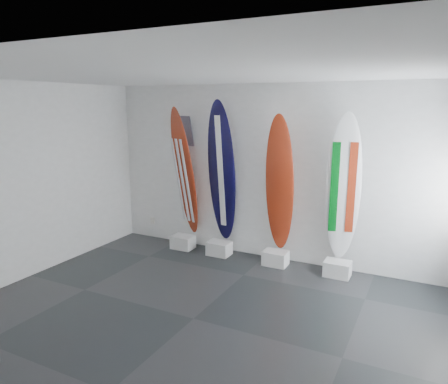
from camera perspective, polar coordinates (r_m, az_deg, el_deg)
The scene contains 13 objects.
floor at distance 5.54m, azimuth -4.17°, elevation -16.83°, with size 6.00×6.00×0.00m, color black.
ceiling at distance 4.87m, azimuth -4.72°, elevation 15.87°, with size 6.00×6.00×0.00m, color white.
wall_back at distance 7.21m, azimuth 5.94°, elevation 2.58°, with size 6.00×6.00×0.00m, color silver.
wall_left at distance 7.01m, azimuth -25.90°, elevation 1.18°, with size 5.00×5.00×0.00m, color silver.
display_block_usa at distance 7.94m, azimuth -5.61°, elevation -6.81°, with size 0.40×0.30×0.24m, color silver.
surfboard_usa at distance 7.71m, azimuth -5.41°, elevation 2.66°, with size 0.55×0.08×2.41m, color maroon.
display_block_navy at distance 7.57m, azimuth -0.66°, elevation -7.68°, with size 0.40×0.30×0.24m, color silver.
surfboard_navy at distance 7.32m, azimuth -0.32°, elevation 2.71°, with size 0.57×0.08×2.51m, color black.
display_block_swiss at distance 7.17m, azimuth 7.03°, elevation -8.92°, with size 0.40×0.30×0.24m, color silver.
surfboard_swiss at distance 6.92m, azimuth 7.57°, elevation 1.13°, with size 0.52×0.08×2.28m, color maroon.
display_block_italy at distance 6.92m, azimuth 15.19°, elevation -10.06°, with size 0.40×0.30×0.24m, color silver.
surfboard_italy at distance 6.66m, azimuth 15.97°, elevation 0.53°, with size 0.53×0.08×2.33m, color silver.
wall_outlet at distance 8.61m, azimuth -9.72°, elevation -3.83°, with size 0.09×0.02×0.13m, color silver.
Camera 1 is at (2.53, -4.14, 2.66)m, focal length 33.55 mm.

